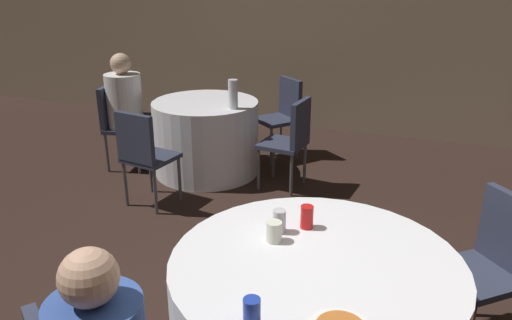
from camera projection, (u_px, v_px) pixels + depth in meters
The scene contains 13 objects.
wall_back at pixel (404, 23), 5.91m from camera, with size 16.00×0.06×2.80m.
table_far at pixel (206, 137), 5.14m from camera, with size 1.07×1.07×0.76m.
chair_near_northeast at pixel (493, 257), 2.72m from camera, with size 0.56×0.56×0.88m.
chair_far_northeast at pixel (283, 110), 5.53m from camera, with size 0.56×0.56×0.88m.
chair_far_east at pixel (291, 136), 4.68m from camera, with size 0.45×0.44×0.88m.
chair_far_west at pixel (118, 119), 5.22m from camera, with size 0.47×0.47×0.88m.
chair_far_south at pixel (143, 150), 4.31m from camera, with size 0.46×0.46×0.88m.
person_white_shirt at pixel (131, 111), 5.16m from camera, with size 0.52×0.40×1.22m.
soda_can_silver at pixel (279, 221), 2.50m from camera, with size 0.07×0.07×0.12m.
soda_can_blue at pixel (252, 313), 1.83m from camera, with size 0.07×0.07×0.12m.
soda_can_red at pixel (307, 217), 2.54m from camera, with size 0.07×0.07×0.12m.
cup_near at pixel (274, 232), 2.42m from camera, with size 0.08×0.08×0.10m.
bottle_far at pixel (233, 94), 4.70m from camera, with size 0.09×0.09×0.28m.
Camera 1 is at (0.42, -1.93, 2.00)m, focal length 35.00 mm.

